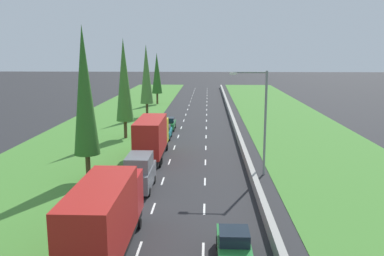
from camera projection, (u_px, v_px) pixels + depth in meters
ground_plane at (194, 124)px, 60.59m from camera, size 300.00×300.00×0.00m
grass_verge_left at (109, 123)px, 61.07m from camera, size 14.00×140.00×0.04m
grass_verge_right at (293, 125)px, 60.04m from camera, size 14.00×140.00×0.04m
median_barrier at (233, 121)px, 60.30m from camera, size 0.44×120.00×0.85m
lane_markings at (194, 124)px, 60.59m from camera, size 3.64×116.00×0.01m
red_box_truck_left_lane at (105, 217)px, 21.27m from camera, size 2.46×9.40×4.18m
grey_van_left_lane at (140, 172)px, 31.81m from camera, size 1.96×4.90×2.82m
red_box_truck_left_lane_fourth at (152, 137)px, 40.90m from camera, size 2.46×9.40×4.18m
green_hatchback_right_lane at (234, 244)px, 21.22m from camera, size 1.74×3.90×1.72m
teal_hatchback_left_lane at (164, 132)px, 50.44m from camera, size 1.74×3.90×1.72m
green_hatchback_left_lane at (169, 124)px, 56.13m from camera, size 1.74×3.90×1.72m
poplar_tree_second at (84, 91)px, 33.25m from camera, size 2.12×2.12×12.72m
poplar_tree_third at (124, 80)px, 49.61m from camera, size 2.10×2.10×12.14m
poplar_tree_fourth at (146, 74)px, 66.08m from camera, size 2.09×2.09×11.63m
poplar_tree_fifth at (157, 73)px, 81.98m from camera, size 2.06×2.06×10.21m
street_light_mast at (261, 115)px, 35.04m from camera, size 3.20×0.28×9.00m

